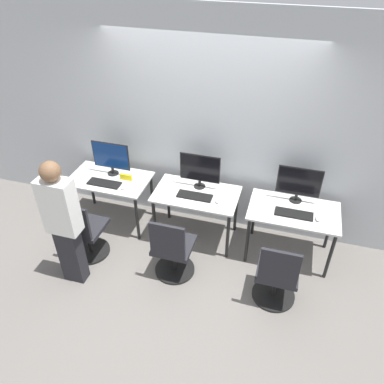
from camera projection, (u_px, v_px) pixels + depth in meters
name	position (u px, v px, depth m)	size (l,w,h in m)	color
ground_plane	(189.00, 251.00, 4.81)	(20.00, 20.00, 0.00)	slate
wall_back	(206.00, 127.00, 4.58)	(12.00, 0.05, 2.80)	#B7BCC1
desk_left	(110.00, 184.00, 4.96)	(1.05, 0.63, 0.71)	silver
monitor_left	(111.00, 157.00, 4.86)	(0.51, 0.15, 0.46)	black
keyboard_left	(104.00, 183.00, 4.80)	(0.43, 0.16, 0.02)	black
mouse_left	(123.00, 188.00, 4.71)	(0.06, 0.09, 0.03)	silver
office_chair_left	(84.00, 234.00, 4.56)	(0.48, 0.48, 0.88)	black
person_left	(63.00, 221.00, 3.96)	(0.36, 0.21, 1.60)	#232328
desk_center	(196.00, 199.00, 4.69)	(1.05, 0.63, 0.71)	silver
monitor_center	(200.00, 170.00, 4.61)	(0.51, 0.15, 0.46)	black
keyboard_center	(195.00, 196.00, 4.58)	(0.43, 0.16, 0.02)	black
mouse_center	(218.00, 201.00, 4.49)	(0.06, 0.09, 0.03)	silver
office_chair_center	(173.00, 252.00, 4.30)	(0.48, 0.48, 0.88)	black
desk_right	(293.00, 216.00, 4.42)	(1.05, 0.63, 0.71)	silver
monitor_right	(299.00, 183.00, 4.37)	(0.51, 0.15, 0.46)	black
keyboard_right	(294.00, 214.00, 4.30)	(0.43, 0.16, 0.02)	black
mouse_right	(318.00, 219.00, 4.22)	(0.06, 0.09, 0.03)	silver
office_chair_right	(277.00, 278.00, 3.99)	(0.48, 0.48, 0.88)	black
placard_left	(126.00, 177.00, 4.86)	(0.16, 0.03, 0.08)	yellow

